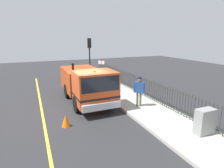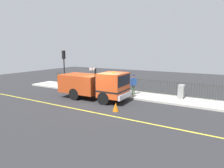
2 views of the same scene
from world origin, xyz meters
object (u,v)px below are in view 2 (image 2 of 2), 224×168
(traffic_light_near, at_px, (64,62))
(utility_cabinet, at_px, (181,92))
(traffic_cone, at_px, (116,107))
(work_truck, at_px, (97,84))
(street_sign, at_px, (92,76))
(worker_standing, at_px, (133,82))

(traffic_light_near, distance_m, utility_cabinet, 11.58)
(traffic_light_near, height_order, traffic_cone, traffic_light_near)
(work_truck, xyz_separation_m, street_sign, (1.53, 1.52, 0.32))
(work_truck, xyz_separation_m, traffic_cone, (-1.87, -2.79, -1.02))
(traffic_cone, bearing_deg, street_sign, 51.74)
(traffic_cone, distance_m, street_sign, 5.66)
(utility_cabinet, xyz_separation_m, street_sign, (-1.75, 7.59, 0.93))
(street_sign, bearing_deg, traffic_light_near, 86.34)
(traffic_light_near, xyz_separation_m, traffic_cone, (-3.64, -8.00, -2.60))
(work_truck, bearing_deg, worker_standing, 137.82)
(worker_standing, relative_size, traffic_cone, 3.09)
(work_truck, height_order, traffic_light_near, traffic_light_near)
(utility_cabinet, height_order, street_sign, street_sign)
(worker_standing, height_order, street_sign, street_sign)
(work_truck, xyz_separation_m, utility_cabinet, (3.29, -6.07, -0.61))
(street_sign, bearing_deg, utility_cabinet, -77.00)
(work_truck, relative_size, traffic_cone, 10.33)
(work_truck, relative_size, utility_cabinet, 5.42)
(traffic_cone, bearing_deg, worker_standing, 7.88)
(traffic_light_near, height_order, street_sign, traffic_light_near)
(worker_standing, distance_m, traffic_light_near, 7.61)
(work_truck, height_order, utility_cabinet, work_truck)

